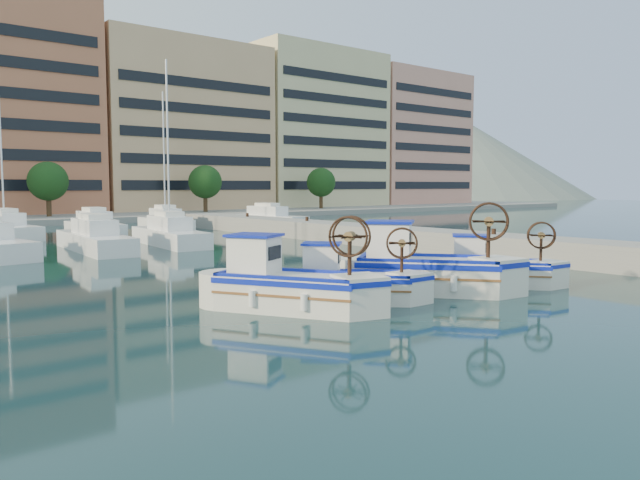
{
  "coord_description": "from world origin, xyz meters",
  "views": [
    {
      "loc": [
        -14.7,
        -13.59,
        3.75
      ],
      "look_at": [
        1.56,
        6.42,
        1.5
      ],
      "focal_mm": 35.0,
      "sensor_mm": 36.0,
      "label": 1
    }
  ],
  "objects_px": {
    "fishing_boat_d": "(494,268)",
    "fishing_boat_c": "(423,268)",
    "fishing_boat_b": "(350,281)",
    "fishing_boat_a": "(287,284)"
  },
  "relations": [
    {
      "from": "fishing_boat_d",
      "to": "fishing_boat_c",
      "type": "bearing_deg",
      "value": 128.64
    },
    {
      "from": "fishing_boat_b",
      "to": "fishing_boat_d",
      "type": "xyz_separation_m",
      "value": [
        6.35,
        -1.0,
        0.0
      ]
    },
    {
      "from": "fishing_boat_d",
      "to": "fishing_boat_a",
      "type": "bearing_deg",
      "value": 132.75
    },
    {
      "from": "fishing_boat_c",
      "to": "fishing_boat_d",
      "type": "xyz_separation_m",
      "value": [
        3.19,
        -0.66,
        -0.21
      ]
    },
    {
      "from": "fishing_boat_a",
      "to": "fishing_boat_d",
      "type": "height_order",
      "value": "fishing_boat_a"
    },
    {
      "from": "fishing_boat_a",
      "to": "fishing_boat_c",
      "type": "xyz_separation_m",
      "value": [
        5.54,
        -0.5,
        0.08
      ]
    },
    {
      "from": "fishing_boat_a",
      "to": "fishing_boat_b",
      "type": "relative_size",
      "value": 1.27
    },
    {
      "from": "fishing_boat_b",
      "to": "fishing_boat_c",
      "type": "distance_m",
      "value": 3.18
    },
    {
      "from": "fishing_boat_c",
      "to": "fishing_boat_d",
      "type": "height_order",
      "value": "fishing_boat_c"
    },
    {
      "from": "fishing_boat_b",
      "to": "fishing_boat_d",
      "type": "height_order",
      "value": "fishing_boat_d"
    }
  ]
}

